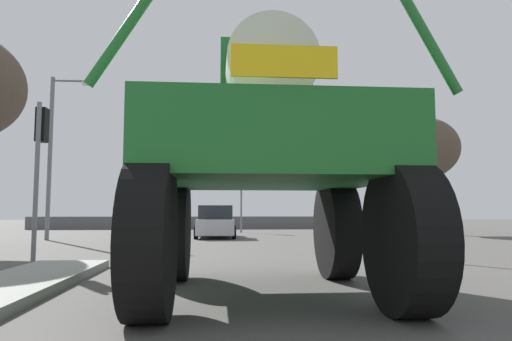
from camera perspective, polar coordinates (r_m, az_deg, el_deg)
The scene contains 9 objects.
ground_plane at distance 18.35m, azimuth -1.22°, elevation -8.85°, with size 120.00×120.00×0.00m, color #4C4947.
oversize_sprayer at distance 6.97m, azimuth 1.20°, elevation 1.10°, with size 4.34×4.95×4.65m.
sedan_ahead at distance 22.55m, azimuth -4.92°, elevation -6.32°, with size 1.94×4.13×1.52m.
traffic_signal_near_left at distance 12.54m, azimuth -24.76°, elevation 2.75°, with size 0.24×0.54×3.85m.
traffic_signal_near_right at distance 12.81m, azimuth 18.20°, elevation 2.97°, with size 0.24×0.54×4.03m.
traffic_signal_far_left at distance 28.19m, azimuth -1.82°, elevation -2.27°, with size 0.24×0.55×3.56m.
streetlight_far_left at distance 22.50m, azimuth -23.38°, elevation 2.58°, with size 1.88×0.24×7.21m.
bare_tree_right at distance 27.75m, azimuth 19.55°, elevation 2.49°, with size 4.04×4.04×6.47m.
roadside_barrier at distance 33.89m, azimuth -2.87°, elevation -6.37°, with size 28.70×0.24×0.90m, color #59595B.
Camera 1 is at (-1.14, -0.27, 1.20)m, focal length 32.89 mm.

